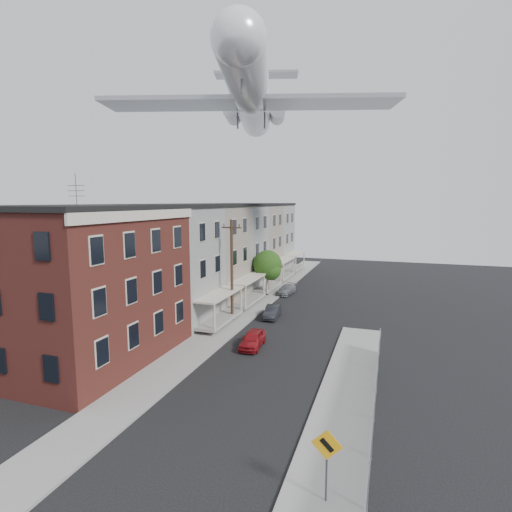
{
  "coord_description": "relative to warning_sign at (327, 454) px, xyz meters",
  "views": [
    {
      "loc": [
        7.33,
        -13.83,
        10.53
      ],
      "look_at": [
        -0.03,
        8.05,
        7.37
      ],
      "focal_mm": 28.0,
      "sensor_mm": 36.0,
      "label": 1
    }
  ],
  "objects": [
    {
      "name": "ground",
      "position": [
        -5.6,
        1.03,
        -1.88
      ],
      "size": [
        120.0,
        120.0,
        0.0
      ],
      "primitive_type": "plane",
      "color": "black",
      "rests_on": "ground"
    },
    {
      "name": "sidewalk_left",
      "position": [
        -11.1,
        25.03,
        -1.82
      ],
      "size": [
        3.0,
        62.0,
        0.12
      ],
      "primitive_type": "cube",
      "color": "gray",
      "rests_on": "ground"
    },
    {
      "name": "sidewalk_right",
      "position": [
        -0.1,
        7.03,
        -1.82
      ],
      "size": [
        3.0,
        26.0,
        0.12
      ],
      "primitive_type": "cube",
      "color": "gray",
      "rests_on": "ground"
    },
    {
      "name": "curb_left",
      "position": [
        -9.65,
        25.03,
        -1.81
      ],
      "size": [
        0.15,
        62.0,
        0.14
      ],
      "primitive_type": "cube",
      "color": "gray",
      "rests_on": "ground"
    },
    {
      "name": "curb_right",
      "position": [
        -1.55,
        7.03,
        -1.81
      ],
      "size": [
        0.15,
        26.0,
        0.14
      ],
      "primitive_type": "cube",
      "color": "gray",
      "rests_on": "ground"
    },
    {
      "name": "corner_building",
      "position": [
        -17.6,
        8.03,
        3.28
      ],
      "size": [
        10.31,
        12.3,
        12.15
      ],
      "color": "black",
      "rests_on": "ground"
    },
    {
      "name": "row_house_a",
      "position": [
        -17.56,
        17.53,
        3.25
      ],
      "size": [
        11.98,
        7.0,
        10.3
      ],
      "color": "slate",
      "rests_on": "ground"
    },
    {
      "name": "row_house_b",
      "position": [
        -17.56,
        24.53,
        3.25
      ],
      "size": [
        11.98,
        7.0,
        10.3
      ],
      "color": "gray",
      "rests_on": "ground"
    },
    {
      "name": "row_house_c",
      "position": [
        -17.56,
        31.53,
        3.25
      ],
      "size": [
        11.98,
        7.0,
        10.3
      ],
      "color": "slate",
      "rests_on": "ground"
    },
    {
      "name": "row_house_d",
      "position": [
        -17.56,
        38.53,
        3.25
      ],
      "size": [
        11.98,
        7.0,
        10.3
      ],
      "color": "gray",
      "rests_on": "ground"
    },
    {
      "name": "row_house_e",
      "position": [
        -17.56,
        45.53,
        3.25
      ],
      "size": [
        11.98,
        7.0,
        10.3
      ],
      "color": "slate",
      "rests_on": "ground"
    },
    {
      "name": "chainlink_fence",
      "position": [
        1.4,
        6.03,
        -0.89
      ],
      "size": [
        0.06,
        18.06,
        1.9
      ],
      "color": "gray",
      "rests_on": "ground"
    },
    {
      "name": "warning_sign",
      "position": [
        0.0,
        0.0,
        0.0
      ],
      "size": [
        1.1,
        0.11,
        2.8
      ],
      "color": "#515156",
      "rests_on": "ground"
    },
    {
      "name": "utility_pole",
      "position": [
        -11.2,
        19.03,
        2.79
      ],
      "size": [
        1.8,
        0.26,
        9.0
      ],
      "color": "black",
      "rests_on": "ground"
    },
    {
      "name": "street_tree",
      "position": [
        -10.87,
        28.95,
        1.57
      ],
      "size": [
        3.22,
        3.2,
        5.2
      ],
      "color": "black",
      "rests_on": "ground"
    },
    {
      "name": "car_near",
      "position": [
        -7.4,
        13.59,
        -1.29
      ],
      "size": [
        1.65,
        3.59,
        1.19
      ],
      "primitive_type": "imported",
      "rotation": [
        0.0,
        0.0,
        0.07
      ],
      "color": "maroon",
      "rests_on": "ground"
    },
    {
      "name": "car_mid",
      "position": [
        -8.12,
        21.17,
        -1.33
      ],
      "size": [
        1.46,
        3.47,
        1.12
      ],
      "primitive_type": "imported",
      "rotation": [
        0.0,
        0.0,
        0.08
      ],
      "color": "black",
      "rests_on": "ground"
    },
    {
      "name": "car_far",
      "position": [
        -9.2,
        30.58,
        -1.35
      ],
      "size": [
        1.97,
        3.83,
        1.06
      ],
      "primitive_type": "imported",
      "rotation": [
        0.0,
        0.0,
        -0.14
      ],
      "color": "slate",
      "rests_on": "ground"
    },
    {
      "name": "airplane",
      "position": [
        -11.12,
        23.9,
        18.37
      ],
      "size": [
        26.0,
        29.74,
        8.59
      ],
      "color": "white",
      "rests_on": "ground"
    }
  ]
}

